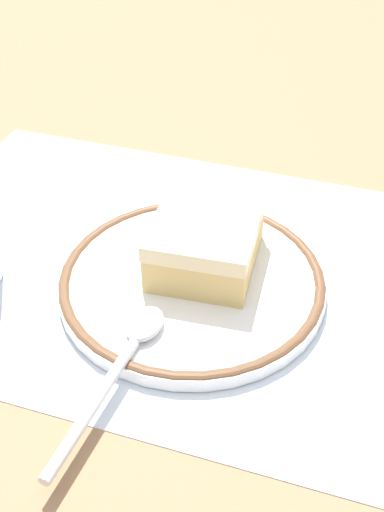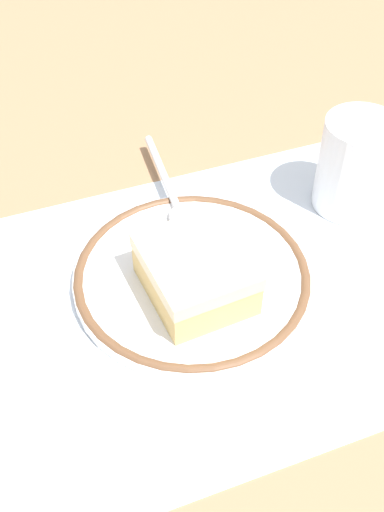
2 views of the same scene
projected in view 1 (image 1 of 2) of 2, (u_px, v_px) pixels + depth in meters
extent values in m
plane|color=#9E7551|center=(169.00, 267.00, 0.51)|extent=(2.40, 2.40, 0.00)
cube|color=silver|center=(169.00, 266.00, 0.51)|extent=(0.43, 0.30, 0.00)
cylinder|color=white|center=(192.00, 283.00, 0.48)|extent=(0.19, 0.19, 0.01)
torus|color=brown|center=(192.00, 280.00, 0.48)|extent=(0.19, 0.19, 0.01)
cube|color=#DBB76B|center=(204.00, 251.00, 0.48)|extent=(0.08, 0.09, 0.03)
cube|color=beige|center=(204.00, 229.00, 0.47)|extent=(0.08, 0.09, 0.01)
ellipsoid|color=silver|center=(145.00, 324.00, 0.44)|extent=(0.03, 0.03, 0.01)
cylinder|color=silver|center=(93.00, 406.00, 0.39)|extent=(0.02, 0.11, 0.01)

